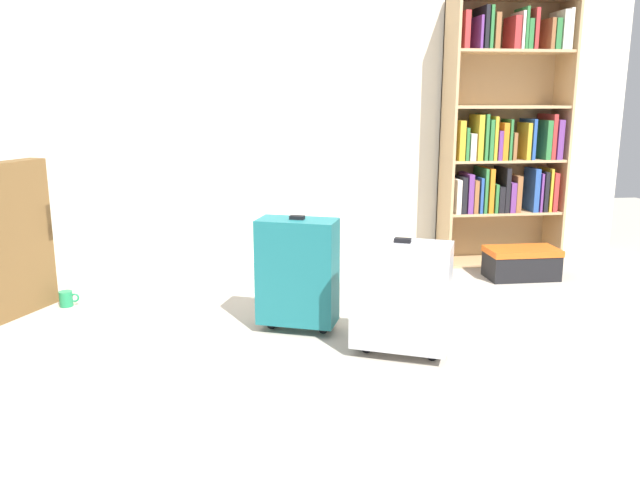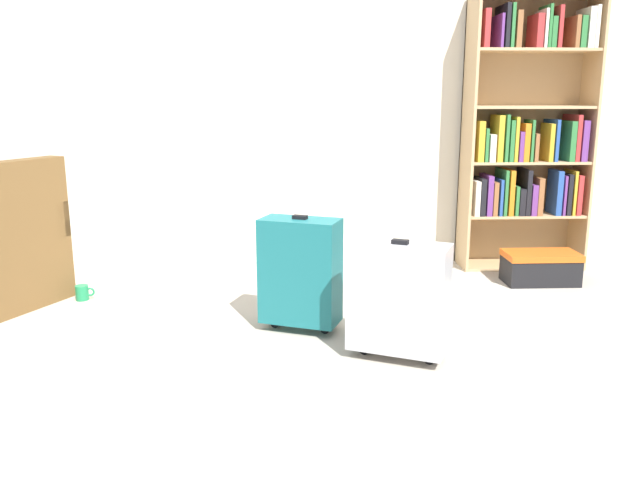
# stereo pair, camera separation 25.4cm
# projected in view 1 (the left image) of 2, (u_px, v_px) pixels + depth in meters

# --- Properties ---
(ground_plane) EXTENTS (9.26, 9.26, 0.00)m
(ground_plane) POSITION_uv_depth(u_px,v_px,m) (324.00, 366.00, 3.02)
(ground_plane) COLOR #B2A899
(back_wall) EXTENTS (5.29, 0.10, 2.60)m
(back_wall) POSITION_uv_depth(u_px,v_px,m) (288.00, 91.00, 4.68)
(back_wall) COLOR beige
(back_wall) RESTS_ON ground
(bookshelf) EXTENTS (0.90, 0.33, 1.96)m
(bookshelf) POSITION_uv_depth(u_px,v_px,m) (504.00, 133.00, 4.72)
(bookshelf) COLOR tan
(bookshelf) RESTS_ON ground
(mug) EXTENTS (0.12, 0.08, 0.10)m
(mug) POSITION_uv_depth(u_px,v_px,m) (67.00, 299.00, 3.88)
(mug) COLOR #1E7F4C
(mug) RESTS_ON ground
(storage_box) EXTENTS (0.50, 0.27, 0.22)m
(storage_box) POSITION_uv_depth(u_px,v_px,m) (522.00, 262.00, 4.46)
(storage_box) COLOR black
(storage_box) RESTS_ON ground
(suitcase_teal) EXTENTS (0.47, 0.35, 0.64)m
(suitcase_teal) POSITION_uv_depth(u_px,v_px,m) (298.00, 271.00, 3.42)
(suitcase_teal) COLOR #19666B
(suitcase_teal) RESTS_ON ground
(suitcase_silver) EXTENTS (0.52, 0.39, 0.60)m
(suitcase_silver) POSITION_uv_depth(u_px,v_px,m) (401.00, 295.00, 3.08)
(suitcase_silver) COLOR #B7BABF
(suitcase_silver) RESTS_ON ground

